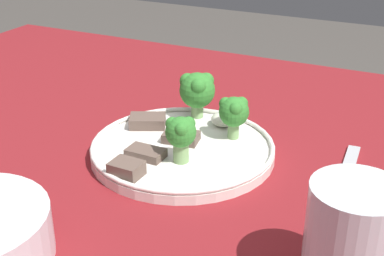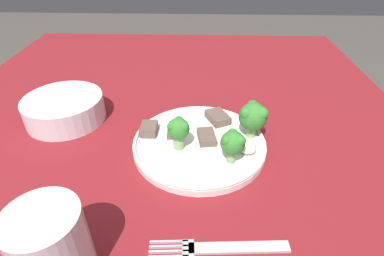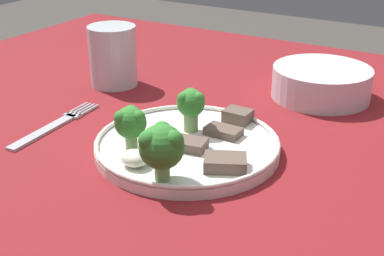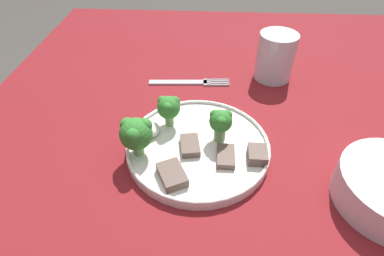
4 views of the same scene
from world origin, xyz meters
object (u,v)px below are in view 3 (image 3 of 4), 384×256
at_px(dinner_plate, 187,145).
at_px(drinking_glass, 113,59).
at_px(fork, 55,125).
at_px(cream_bowl, 321,83).

xyz_separation_m(dinner_plate, drinking_glass, (-0.23, 0.15, 0.04)).
xyz_separation_m(dinner_plate, fork, (-0.20, -0.03, -0.01)).
height_order(dinner_plate, drinking_glass, drinking_glass).
bearing_deg(dinner_plate, drinking_glass, 146.98).
bearing_deg(drinking_glass, fork, -78.69).
distance_m(dinner_plate, drinking_glass, 0.28).
relative_size(fork, cream_bowl, 1.13).
distance_m(fork, drinking_glass, 0.19).
distance_m(dinner_plate, cream_bowl, 0.28).
height_order(cream_bowl, drinking_glass, drinking_glass).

